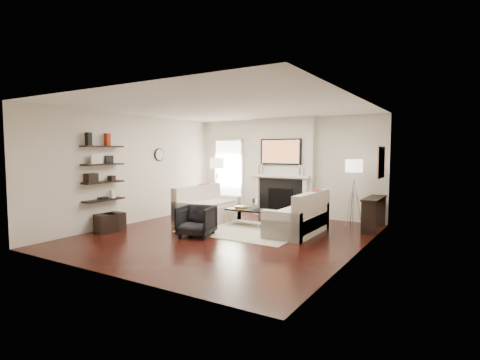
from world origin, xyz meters
The scene contains 71 objects.
room_envelope centered at (0.00, 0.00, 1.35)m, with size 6.00×6.00×6.00m.
chimney_breast centered at (0.00, 2.88, 1.35)m, with size 1.80×0.25×2.70m, color silver.
fireplace_surround centered at (0.00, 2.74, 0.52)m, with size 1.30×0.02×1.04m, color black.
firebox centered at (0.00, 2.73, 0.45)m, with size 0.75×0.02×0.65m, color black.
mantel_pilaster_l centered at (-0.72, 2.71, 0.55)m, with size 0.12×0.08×1.10m, color white.
mantel_pilaster_r centered at (0.72, 2.71, 0.55)m, with size 0.12×0.08×1.10m, color white.
mantel_shelf centered at (0.00, 2.69, 1.12)m, with size 1.70×0.18×0.07m, color white.
tv_body centered at (0.00, 2.71, 1.78)m, with size 1.20×0.06×0.70m, color black.
tv_screen centered at (0.00, 2.68, 1.78)m, with size 1.10×0.01×0.62m, color #BF723F.
candlestick_l_tall centered at (-0.55, 2.70, 1.30)m, with size 0.04×0.04×0.30m, color silver.
candlestick_l_short centered at (-0.68, 2.70, 1.27)m, with size 0.04×0.04×0.24m, color silver.
candlestick_r_tall centered at (0.55, 2.70, 1.30)m, with size 0.04×0.04×0.30m, color silver.
candlestick_r_short centered at (0.68, 2.70, 1.27)m, with size 0.04×0.04×0.24m, color silver.
hallway_panel centered at (-1.85, 2.98, 1.05)m, with size 0.90×0.02×2.10m, color white.
door_trim_l centered at (-2.33, 2.96, 1.05)m, with size 0.06×0.06×2.16m, color white.
door_trim_r centered at (-1.37, 2.96, 1.05)m, with size 0.06×0.06×2.16m, color white.
door_trim_top centered at (-1.85, 2.96, 2.13)m, with size 1.02×0.06×0.06m, color white.
rug centered at (0.09, 0.68, 0.01)m, with size 2.60×2.00×0.01m, color beige.
loveseat_left_base centered at (-1.18, 0.98, 0.21)m, with size 0.85×1.80×0.42m, color beige.
loveseat_left_back centered at (-1.51, 0.98, 0.53)m, with size 0.18×1.80×0.80m, color beige.
loveseat_left_arm_n centered at (-1.18, 0.17, 0.30)m, with size 0.85×0.18×0.60m, color beige.
loveseat_left_arm_s centered at (-1.18, 1.79, 0.30)m, with size 0.85×0.18×0.60m, color beige.
loveseat_left_cushion centered at (-1.13, 0.98, 0.47)m, with size 0.63×1.44×0.10m, color beige.
pillow_left_orange centered at (-1.51, 1.28, 0.73)m, with size 0.10×0.42×0.42m, color maroon.
pillow_left_charcoal centered at (-1.51, 0.68, 0.72)m, with size 0.10×0.40×0.40m, color black.
loveseat_right_base centered at (1.22, 1.00, 0.21)m, with size 0.85×1.80×0.42m, color beige.
loveseat_right_back centered at (1.56, 1.00, 0.53)m, with size 0.18×1.80×0.80m, color beige.
loveseat_right_arm_n centered at (1.22, 0.19, 0.30)m, with size 0.85×0.18×0.60m, color beige.
loveseat_right_arm_s centered at (1.22, 1.81, 0.30)m, with size 0.85×0.18×0.60m, color beige.
loveseat_right_cushion centered at (1.17, 1.00, 0.47)m, with size 0.63×1.44×0.10m, color beige.
pillow_right_orange centered at (1.56, 1.30, 0.73)m, with size 0.10×0.42×0.42m, color maroon.
pillow_right_charcoal centered at (1.56, 0.70, 0.72)m, with size 0.10×0.40×0.40m, color black.
coffee_table centered at (-0.06, 1.14, 0.40)m, with size 1.10×0.55×0.04m, color black.
coffee_leg_nw centered at (-0.56, 0.92, 0.19)m, with size 0.02×0.02×0.38m, color silver.
coffee_leg_ne centered at (0.44, 0.92, 0.19)m, with size 0.02×0.02×0.38m, color silver.
coffee_leg_sw centered at (-0.56, 1.36, 0.19)m, with size 0.02×0.02×0.38m, color silver.
coffee_leg_se centered at (0.44, 1.36, 0.19)m, with size 0.02×0.02×0.38m, color silver.
hurricane_glass centered at (0.09, 1.14, 0.56)m, with size 0.14×0.14×0.25m, color white.
hurricane_candle centered at (0.09, 1.14, 0.50)m, with size 0.09×0.09×0.13m, color white.
copper_bowl centered at (-0.31, 1.14, 0.45)m, with size 0.30×0.30×0.05m, color #B0701D.
armchair centered at (-0.50, -0.34, 0.36)m, with size 0.69×0.65×0.71m, color black.
lamp_left_post centered at (-1.85, 2.35, 0.60)m, with size 0.02×0.02×1.20m, color silver.
lamp_left_shade centered at (-1.85, 2.35, 1.45)m, with size 0.40×0.40×0.30m, color white.
lamp_left_leg_a centered at (-1.74, 2.35, 0.60)m, with size 0.02×0.02×1.25m, color silver.
lamp_left_leg_b centered at (-1.91, 2.44, 0.60)m, with size 0.02×0.02×1.25m, color silver.
lamp_left_leg_c centered at (-1.91, 2.25, 0.60)m, with size 0.02×0.02×1.25m, color silver.
lamp_right_post centered at (2.05, 2.43, 0.60)m, with size 0.02×0.02×1.20m, color silver.
lamp_right_shade centered at (2.05, 2.43, 1.45)m, with size 0.40×0.40×0.30m, color white.
lamp_right_leg_a centered at (2.16, 2.43, 0.60)m, with size 0.02×0.02×1.25m, color silver.
lamp_right_leg_b centered at (2.00, 2.52, 0.60)m, with size 0.02×0.02×1.25m, color silver.
lamp_right_leg_c centered at (1.99, 2.33, 0.60)m, with size 0.02×0.02×1.25m, color silver.
console_top centered at (2.57, 2.23, 0.73)m, with size 0.35×1.20×0.04m, color black.
console_leg_n centered at (2.57, 1.68, 0.35)m, with size 0.30×0.04×0.71m, color black.
console_leg_s centered at (2.57, 2.78, 0.35)m, with size 0.30×0.04×0.71m, color black.
wall_art centered at (2.73, 2.05, 1.55)m, with size 0.03×0.70×0.70m, color tan.
shelf_bottom centered at (-2.62, -1.00, 0.70)m, with size 0.25×1.00×0.04m, color black.
shelf_lower centered at (-2.62, -1.00, 1.10)m, with size 0.25×1.00×0.04m, color black.
shelf_upper centered at (-2.62, -1.00, 1.50)m, with size 0.25×1.00×0.04m, color black.
shelf_top centered at (-2.62, -1.00, 1.90)m, with size 0.25×1.00×0.04m, color black.
decor_magfile_a centered at (-2.62, -1.35, 2.06)m, with size 0.12×0.10×0.28m, color black.
decor_magfile_b centered at (-2.62, -0.86, 2.06)m, with size 0.12×0.10×0.28m, color maroon.
decor_frame_a centered at (-2.62, -1.16, 1.63)m, with size 0.04×0.30×0.22m, color white.
decor_frame_b centered at (-2.62, -0.83, 1.61)m, with size 0.04×0.22×0.18m, color black.
decor_wine_rack centered at (-2.62, -1.32, 1.22)m, with size 0.18×0.25×0.20m, color black.
decor_box_small centered at (-2.62, -0.77, 1.18)m, with size 0.15×0.12×0.12m, color black.
decor_books centered at (-2.62, -1.03, 0.74)m, with size 0.14×0.20×0.05m, color black.
decor_box_tall centered at (-2.62, -0.76, 0.81)m, with size 0.10×0.10×0.18m, color white.
clock_rim centered at (-2.73, 0.90, 1.70)m, with size 0.34×0.34×0.04m, color black.
clock_face centered at (-2.71, 0.90, 1.70)m, with size 0.29×0.29×0.01m, color white.
ottoman_near centered at (-2.47, -0.87, 0.20)m, with size 0.40×0.40×0.40m, color black.
ottoman_far centered at (-2.47, -1.09, 0.20)m, with size 0.40×0.40×0.40m, color black.
Camera 1 is at (4.36, -6.53, 1.81)m, focal length 28.00 mm.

